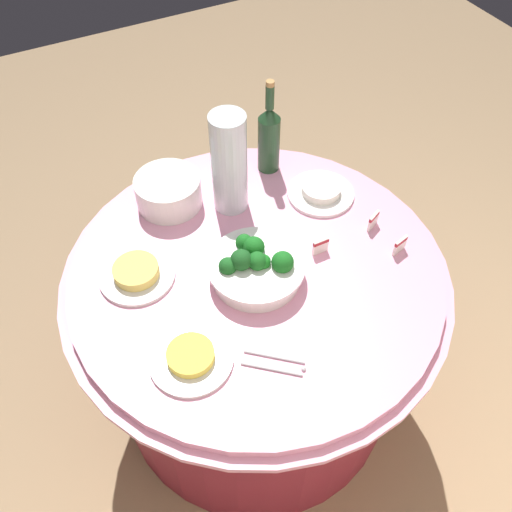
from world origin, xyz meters
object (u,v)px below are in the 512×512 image
at_px(label_placard_mid, 373,220).
at_px(label_placard_rear, 321,246).
at_px(wine_bottle, 269,137).
at_px(decorative_fruit_vase, 229,166).
at_px(food_plate_fried_egg, 191,357).
at_px(plate_stack, 168,191).
at_px(food_plate_noodles, 137,273).
at_px(serving_tongs, 276,363).
at_px(broccoli_bowl, 256,267).
at_px(food_plate_rice, 321,191).
at_px(label_placard_front, 400,245).

xyz_separation_m(label_placard_mid, label_placard_rear, (0.20, 0.01, 0.00)).
relative_size(wine_bottle, decorative_fruit_vase, 0.99).
height_order(decorative_fruit_vase, food_plate_fried_egg, decorative_fruit_vase).
xyz_separation_m(plate_stack, food_plate_noodles, (0.20, 0.24, -0.03)).
height_order(wine_bottle, decorative_fruit_vase, decorative_fruit_vase).
xyz_separation_m(serving_tongs, label_placard_rear, (-0.30, -0.27, 0.03)).
relative_size(wine_bottle, food_plate_fried_egg, 1.53).
height_order(broccoli_bowl, serving_tongs, broccoli_bowl).
xyz_separation_m(food_plate_noodles, label_placard_mid, (-0.72, 0.15, 0.01)).
relative_size(food_plate_rice, label_placard_mid, 4.00).
distance_m(serving_tongs, food_plate_fried_egg, 0.22).
bearing_deg(food_plate_rice, decorative_fruit_vase, -18.85).
height_order(broccoli_bowl, decorative_fruit_vase, decorative_fruit_vase).
bearing_deg(food_plate_fried_egg, label_placard_mid, -165.90).
xyz_separation_m(broccoli_bowl, food_plate_noodles, (0.31, -0.16, -0.03)).
xyz_separation_m(decorative_fruit_vase, serving_tongs, (0.15, 0.58, -0.16)).
bearing_deg(label_placard_rear, food_plate_noodles, -17.62).
xyz_separation_m(decorative_fruit_vase, food_plate_rice, (-0.28, 0.10, -0.15)).
relative_size(wine_bottle, label_placard_rear, 6.11).
bearing_deg(label_placard_mid, wine_bottle, -68.86).
distance_m(food_plate_fried_egg, label_placard_mid, 0.71).
relative_size(serving_tongs, label_placard_mid, 2.75).
height_order(food_plate_fried_egg, food_plate_rice, food_plate_rice).
xyz_separation_m(food_plate_noodles, label_placard_rear, (-0.52, 0.16, 0.01)).
bearing_deg(plate_stack, food_plate_fried_egg, 73.69).
xyz_separation_m(food_plate_noodles, food_plate_rice, (-0.65, -0.05, -0.00)).
height_order(plate_stack, label_placard_front, plate_stack).
relative_size(broccoli_bowl, serving_tongs, 1.85).
distance_m(broccoli_bowl, plate_stack, 0.41).
distance_m(wine_bottle, food_plate_rice, 0.25).
relative_size(label_placard_front, label_placard_rear, 1.00).
bearing_deg(serving_tongs, plate_stack, -88.16).
height_order(plate_stack, food_plate_fried_egg, plate_stack).
distance_m(broccoli_bowl, label_placard_mid, 0.41).
xyz_separation_m(wine_bottle, food_plate_rice, (-0.09, 0.20, -0.11)).
bearing_deg(label_placard_front, food_plate_noodles, -20.33).
bearing_deg(label_placard_front, label_placard_mid, -84.53).
bearing_deg(plate_stack, serving_tongs, 91.84).
bearing_deg(broccoli_bowl, wine_bottle, -122.49).
distance_m(wine_bottle, food_plate_fried_egg, 0.79).
xyz_separation_m(broccoli_bowl, label_placard_rear, (-0.21, 0.01, -0.01)).
height_order(decorative_fruit_vase, food_plate_rice, decorative_fruit_vase).
relative_size(plate_stack, food_plate_fried_egg, 0.95).
bearing_deg(serving_tongs, broccoli_bowl, -107.41).
height_order(wine_bottle, food_plate_fried_egg, wine_bottle).
distance_m(plate_stack, food_plate_fried_egg, 0.59).
xyz_separation_m(serving_tongs, label_placard_mid, (-0.50, -0.28, 0.03)).
height_order(label_placard_mid, label_placard_rear, same).
distance_m(plate_stack, wine_bottle, 0.38).
xyz_separation_m(label_placard_front, label_placard_mid, (0.01, -0.12, 0.00)).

